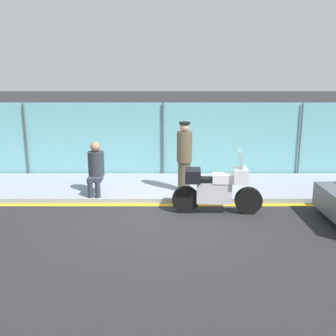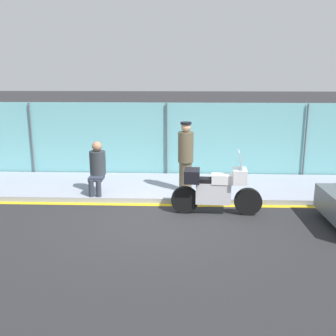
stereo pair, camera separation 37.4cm
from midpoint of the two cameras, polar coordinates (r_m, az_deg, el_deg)
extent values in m
plane|color=#262628|center=(9.06, -0.04, -7.61)|extent=(120.00, 120.00, 0.00)
cube|color=#8E93A3|center=(11.36, 0.46, -2.75)|extent=(32.01, 2.60, 0.14)
cube|color=gold|center=(10.06, 0.21, -5.38)|extent=(32.01, 0.18, 0.01)
cube|color=#6BB2B7|center=(12.46, 0.67, 4.01)|extent=(30.41, 0.08, 2.37)
cylinder|color=#4C4C51|center=(13.20, -18.42, 3.86)|extent=(0.05, 0.05, 2.37)
cylinder|color=#4C4C51|center=(12.36, 0.66, 3.93)|extent=(0.05, 0.05, 2.37)
cylinder|color=#4C4C51|center=(12.98, 20.07, 3.57)|extent=(0.05, 0.05, 2.37)
cylinder|color=black|center=(9.53, 12.64, -4.79)|extent=(0.66, 0.17, 0.65)
cylinder|color=black|center=(9.44, 3.58, -4.63)|extent=(0.66, 0.17, 0.65)
cube|color=silver|center=(9.39, 7.72, -3.60)|extent=(0.84, 0.32, 0.52)
cube|color=white|center=(9.31, 9.07, -1.58)|extent=(0.54, 0.33, 0.22)
cube|color=black|center=(9.30, 7.22, -1.78)|extent=(0.61, 0.31, 0.10)
cube|color=white|center=(9.32, 11.48, -1.15)|extent=(0.34, 0.49, 0.34)
cube|color=silver|center=(9.23, 11.59, 1.13)|extent=(0.13, 0.42, 0.42)
cube|color=black|center=(9.27, 4.66, -1.12)|extent=(0.39, 0.52, 0.30)
cylinder|color=brown|center=(10.68, 3.54, -1.23)|extent=(0.34, 0.34, 0.81)
cylinder|color=brown|center=(10.50, 3.61, 3.04)|extent=(0.41, 0.41, 0.81)
sphere|color=tan|center=(10.41, 3.65, 5.92)|extent=(0.26, 0.26, 0.26)
cylinder|color=black|center=(10.40, 3.66, 6.51)|extent=(0.30, 0.30, 0.06)
cylinder|color=#2D3342|center=(10.37, -10.06, -2.94)|extent=(0.14, 0.14, 0.44)
cylinder|color=#2D3342|center=(10.33, -9.02, -2.96)|extent=(0.14, 0.14, 0.44)
cube|color=#2D3342|center=(10.50, -9.35, -1.45)|extent=(0.36, 0.44, 0.10)
cylinder|color=#2D3338|center=(10.62, -9.19, 0.76)|extent=(0.43, 0.43, 0.63)
sphere|color=#A37556|center=(10.53, -9.28, 3.12)|extent=(0.26, 0.26, 0.26)
camera|label=1|loc=(0.19, -88.99, 0.25)|focal=42.00mm
camera|label=2|loc=(0.19, 91.01, -0.25)|focal=42.00mm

